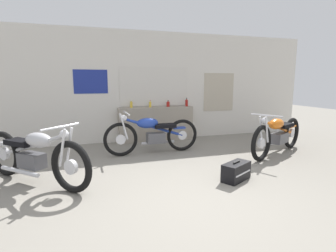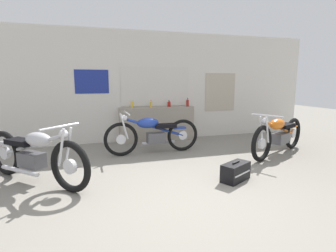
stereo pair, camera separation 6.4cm
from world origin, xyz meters
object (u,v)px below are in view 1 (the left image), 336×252
Objects in this scene: bottle_leftmost at (131,104)px; bottle_right_center at (187,103)px; bottle_left_center at (150,104)px; motorcycle_orange at (278,134)px; motorcycle_silver at (34,155)px; bottle_center at (168,104)px; hard_case_black at (236,171)px; motorcycle_blue at (153,133)px.

bottle_right_center reaches higher than bottle_leftmost.
bottle_left_center is 0.83× the size of bottle_right_center.
bottle_leftmost is 0.10× the size of motorcycle_orange.
motorcycle_silver is (-1.87, -2.29, -0.53)m from bottle_leftmost.
bottle_leftmost reaches higher than motorcycle_silver.
bottle_leftmost is 1.07× the size of bottle_left_center.
bottle_center is at bearing 175.10° from bottle_right_center.
bottle_leftmost is 3.49m from motorcycle_orange.
bottle_right_center is (1.47, -0.06, 0.01)m from bottle_leftmost.
bottle_left_center is 0.11× the size of motorcycle_silver.
bottle_center reaches higher than hard_case_black.
bottle_right_center is 0.39× the size of hard_case_black.
motorcycle_orange is (4.66, 0.27, -0.01)m from motorcycle_silver.
bottle_leftmost is 0.12× the size of motorcycle_silver.
motorcycle_orange is (2.31, -1.99, -0.54)m from bottle_left_center.
bottle_left_center reaches higher than motorcycle_orange.
bottle_leftmost is 0.48m from bottle_left_center.
bottle_leftmost is 1.19× the size of bottle_center.
hard_case_black is at bearing -87.09° from bottle_center.
bottle_leftmost reaches higher than bottle_left_center.
bottle_center is 0.74× the size of bottle_right_center.
bottle_center reaches higher than motorcycle_orange.
motorcycle_blue is at bearing -101.29° from bottle_left_center.
motorcycle_silver is at bearing -141.20° from bottle_center.
motorcycle_orange is (2.54, -0.85, -0.01)m from motorcycle_blue.
bottle_leftmost is at bearing 175.75° from bottle_left_center.
bottle_left_center is 1.28m from motorcycle_blue.
bottle_left_center is at bearing 178.75° from bottle_right_center.
bottle_center is at bearing -0.84° from bottle_leftmost.
bottle_left_center is at bearing 139.36° from motorcycle_orange.
bottle_left_center is at bearing -177.50° from bottle_center.
motorcycle_orange is (1.32, -1.96, -0.55)m from bottle_right_center.
motorcycle_blue is (0.25, -1.17, -0.54)m from bottle_leftmost.
bottle_leftmost is 0.34× the size of hard_case_black.
bottle_right_center is at bearing -1.25° from bottle_left_center.
bottle_right_center is 0.11× the size of motorcycle_blue.
hard_case_black is at bearing -15.01° from motorcycle_silver.
bottle_center is at bearing 2.50° from bottle_left_center.
bottle_center is 0.08× the size of motorcycle_blue.
motorcycle_orange is 3.51× the size of hard_case_black.
bottle_center is 3.19m from hard_case_black.
motorcycle_orange is at bearing -40.64° from bottle_left_center.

